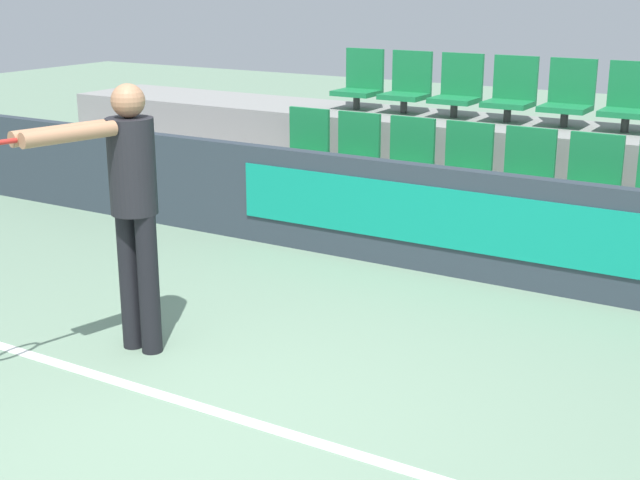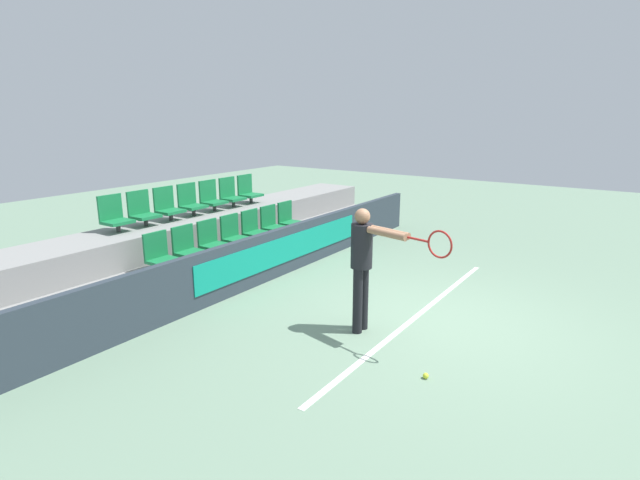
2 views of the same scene
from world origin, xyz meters
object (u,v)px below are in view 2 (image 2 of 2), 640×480
Objects in this scene: stadium_chair_8 at (142,210)px; stadium_chair_9 at (167,206)px; stadium_chair_12 at (231,194)px; stadium_chair_6 at (289,218)px; stadium_chair_7 at (114,216)px; stadium_chair_11 at (211,197)px; stadium_chair_2 at (211,240)px; stadium_chair_10 at (190,201)px; stadium_chair_13 at (248,191)px; stadium_chair_4 at (254,228)px; stadium_chair_3 at (234,234)px; tennis_ball at (426,376)px; stadium_chair_5 at (272,223)px; stadium_chair_0 at (160,254)px; tennis_player at (366,259)px; stadium_chair_1 at (187,247)px.

stadium_chair_8 and stadium_chair_9 have the same top height.
stadium_chair_6 is at bearing -63.70° from stadium_chair_12.
stadium_chair_6 is 3.43m from stadium_chair_7.
stadium_chair_8 is 1.00× the size of stadium_chair_9.
stadium_chair_7 is 2.14m from stadium_chair_11.
stadium_chair_2 is 1.00× the size of stadium_chair_11.
stadium_chair_10 is 1.00× the size of stadium_chair_11.
stadium_chair_11 is at bearing 0.00° from stadium_chair_10.
stadium_chair_4 is at bearing -134.67° from stadium_chair_13.
stadium_chair_3 is 2.00m from stadium_chair_13.
stadium_chair_7 is at bearing 161.37° from stadium_chair_6.
tennis_ball is (-1.55, -5.43, -1.18)m from stadium_chair_10.
stadium_chair_5 is 1.60m from stadium_chair_10.
stadium_chair_11 is (0.00, 1.08, 0.48)m from stadium_chair_4.
stadium_chair_0 is 1.00× the size of stadium_chair_7.
stadium_chair_11 is 5.93m from tennis_ball.
tennis_player is at bearing -87.38° from stadium_chair_8.
stadium_chair_5 is 1.00× the size of stadium_chair_8.
stadium_chair_8 is 0.54m from stadium_chair_9.
stadium_chair_10 is 9.10× the size of tennis_ball.
stadium_chair_7 and stadium_chair_8 have the same top height.
stadium_chair_3 is 0.36× the size of tennis_player.
stadium_chair_0 is 1.00× the size of stadium_chair_6.
stadium_chair_0 is 1.60m from stadium_chair_9.
stadium_chair_1 is 1.00× the size of stadium_chair_6.
stadium_chair_2 is 0.36× the size of tennis_player.
stadium_chair_0 and stadium_chair_6 have the same top height.
tennis_player reaches higher than stadium_chair_7.
stadium_chair_8 is at bearing 63.70° from stadium_chair_0.
stadium_chair_1 is at bearing 0.00° from stadium_chair_0.
stadium_chair_10 is (1.61, 1.08, 0.48)m from stadium_chair_0.
stadium_chair_6 is 1.60m from stadium_chair_11.
stadium_chair_2 and stadium_chair_5 have the same top height.
stadium_chair_1 is 2.00m from stadium_chair_11.
stadium_chair_4 reaches higher than tennis_ball.
stadium_chair_3 is 1.00× the size of stadium_chair_10.
stadium_chair_3 is at bearing 70.41° from tennis_ball.
stadium_chair_10 reaches higher than stadium_chair_2.
stadium_chair_8 reaches higher than stadium_chair_1.
stadium_chair_7 is (-2.68, 1.08, 0.48)m from stadium_chair_5.
stadium_chair_13 is at bearing 72.58° from tennis_player.
tennis_player is (-2.49, -4.27, -0.20)m from stadium_chair_13.
stadium_chair_10 is 1.00× the size of stadium_chair_12.
stadium_chair_0 is 1.07m from stadium_chair_2.
stadium_chair_8 is at bearing 146.01° from stadium_chair_4.
stadium_chair_12 reaches higher than tennis_ball.
stadium_chair_2 is 4.51m from tennis_ball.
stadium_chair_5 is at bearing -33.99° from stadium_chair_9.
stadium_chair_7 and stadium_chair_9 have the same top height.
stadium_chair_9 is at bearing 116.30° from stadium_chair_3.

